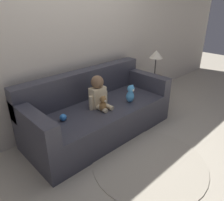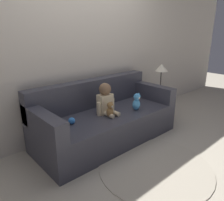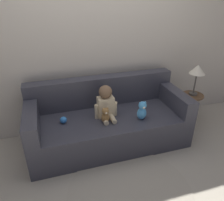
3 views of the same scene
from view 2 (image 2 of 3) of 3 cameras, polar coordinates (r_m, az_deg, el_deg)
ground_plane at (r=3.20m, az=-1.19°, el=-10.08°), size 12.00×12.00×0.00m
wall_back at (r=3.24m, az=-7.55°, el=14.22°), size 8.00×0.05×2.60m
couch at (r=3.11m, az=-1.87°, el=-4.92°), size 2.02×0.87×0.82m
person_baby at (r=2.93m, az=-1.69°, el=0.11°), size 0.29×0.31×0.42m
teddy_bear_brown at (r=2.83m, az=-0.53°, el=-2.43°), size 0.10×0.10×0.21m
plush_toy_side at (r=3.09m, az=6.44°, el=-0.34°), size 0.12×0.11×0.25m
toy_ball at (r=2.70m, az=-10.48°, el=-5.25°), size 0.08×0.08×0.08m
floor_rug at (r=2.68m, az=11.09°, el=-16.63°), size 1.30×1.30×0.01m
side_table at (r=3.94m, az=12.66°, el=6.01°), size 0.31×0.31×0.94m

